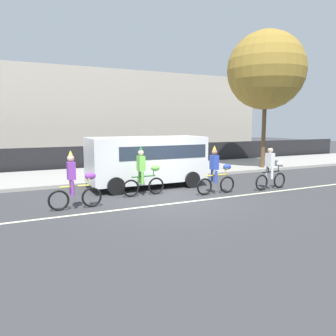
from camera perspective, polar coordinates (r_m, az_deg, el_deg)
The scene contains 11 objects.
ground_plane at distance 12.03m, azimuth 1.52°, elevation -5.49°, with size 80.00×80.00×0.00m, color #38383A.
road_centre_line at distance 11.60m, azimuth 2.65°, elevation -5.98°, with size 36.00×0.14×0.01m, color beige.
sidewalk_curb at distance 17.95m, azimuth -8.00°, elevation -0.89°, with size 60.00×5.00×0.15m, color #9E9B93.
fence_line at distance 20.63m, azimuth -10.49°, elevation 1.94°, with size 40.00×0.08×1.40m, color black.
building_backdrop at distance 29.15m, azimuth -13.02°, elevation 8.89°, with size 28.00×8.00×6.82m, color #B2A899.
parade_cyclist_purple at distance 10.98m, azimuth -15.83°, elevation -2.60°, with size 1.72×0.50×1.92m.
parade_cyclist_lime at distance 12.54m, azimuth -4.23°, elevation -1.05°, with size 1.72×0.50×1.92m.
parade_cyclist_cobalt at distance 12.93m, azimuth 8.45°, elevation -0.84°, with size 1.72×0.50×1.92m.
parade_cyclist_zebra at distance 14.38m, azimuth 17.57°, elevation -0.25°, with size 1.72×0.50×1.92m.
parked_van_white at distance 14.24m, azimuth -3.46°, elevation 1.80°, with size 5.00×2.22×2.18m.
street_tree_near_lamp at distance 20.42m, azimuth 16.71°, elevation 15.95°, with size 4.47×4.47×7.86m.
Camera 1 is at (-5.36, -10.41, 2.77)m, focal length 35.00 mm.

